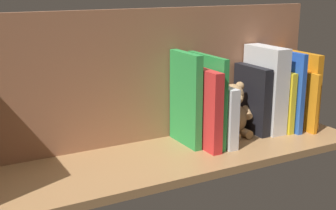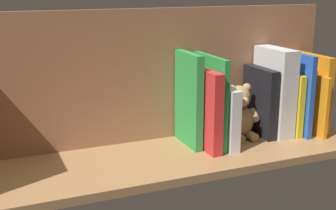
{
  "view_description": "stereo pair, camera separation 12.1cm",
  "coord_description": "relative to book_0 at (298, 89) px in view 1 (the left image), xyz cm",
  "views": [
    {
      "loc": [
        56.03,
        102.7,
        45.87
      ],
      "look_at": [
        0.0,
        0.0,
        13.88
      ],
      "focal_mm": 48.94,
      "sensor_mm": 36.0,
      "label": 1
    },
    {
      "loc": [
        45.11,
        107.94,
        45.87
      ],
      "look_at": [
        0.0,
        0.0,
        13.88
      ],
      "focal_mm": 48.94,
      "sensor_mm": 36.0,
      "label": 2
    }
  ],
  "objects": [
    {
      "name": "ground_plane",
      "position": [
        50.01,
        3.66,
        -13.04
      ],
      "size": [
        114.77,
        31.66,
        2.2
      ],
      "primitive_type": "cube",
      "color": "#A87A4C"
    },
    {
      "name": "shelf_back_panel",
      "position": [
        50.01,
        -9.92,
        7.24
      ],
      "size": [
        114.77,
        1.5,
        38.36
      ],
      "primitive_type": "cube",
      "color": "#9E6647",
      "rests_on": "ground_plane"
    },
    {
      "name": "book_0",
      "position": [
        0.0,
        0.0,
        0.0
      ],
      "size": [
        2.38,
        17.54,
        23.88
      ],
      "primitive_type": "cube",
      "color": "orange",
      "rests_on": "ground_plane"
    },
    {
      "name": "book_1",
      "position": [
        2.29,
        1.09,
        -2.65
      ],
      "size": [
        1.35,
        19.73,
        18.58
      ],
      "primitive_type": "cube",
      "rotation": [
        0.0,
        -0.01,
        0.0
      ],
      "color": "orange",
      "rests_on": "ground_plane"
    },
    {
      "name": "book_2",
      "position": [
        4.37,
        -1.79,
        -0.72
      ],
      "size": [
        1.99,
        13.96,
        22.44
      ],
      "primitive_type": "cube",
      "color": "silver",
      "rests_on": "ground_plane"
    },
    {
      "name": "book_3",
      "position": [
        6.68,
        0.17,
        0.46
      ],
      "size": [
        1.68,
        17.87,
        24.81
      ],
      "primitive_type": "cube",
      "color": "blue",
      "rests_on": "ground_plane"
    },
    {
      "name": "book_4",
      "position": [
        8.99,
        -0.53,
        -2.46
      ],
      "size": [
        1.98,
        16.48,
        18.97
      ],
      "primitive_type": "cube",
      "color": "yellow",
      "rests_on": "ground_plane"
    },
    {
      "name": "dictionary_thick_white",
      "position": [
        13.17,
        -0.77,
        1.27
      ],
      "size": [
        5.43,
        15.8,
        26.42
      ],
      "primitive_type": "cube",
      "color": "silver",
      "rests_on": "ground_plane"
    },
    {
      "name": "book_5",
      "position": [
        17.84,
        -1.25,
        -1.59
      ],
      "size": [
        2.95,
        15.04,
        20.7
      ],
      "primitive_type": "cube",
      "color": "black",
      "rests_on": "ground_plane"
    },
    {
      "name": "teddy_bear",
      "position": [
        25.22,
        -0.93,
        -4.73
      ],
      "size": [
        13.31,
        10.45,
        16.39
      ],
      "rotation": [
        0.0,
        0.0,
        0.02
      ],
      "color": "tan",
      "rests_on": "ground_plane"
    },
    {
      "name": "book_6",
      "position": [
        32.96,
        0.98,
        -3.29
      ],
      "size": [
        3.0,
        19.49,
        17.31
      ],
      "primitive_type": "cube",
      "color": "silver",
      "rests_on": "ground_plane"
    },
    {
      "name": "book_7",
      "position": [
        35.78,
        0.49,
        0.92
      ],
      "size": [
        1.95,
        18.52,
        25.73
      ],
      "primitive_type": "cube",
      "rotation": [
        0.0,
        -0.01,
        0.0
      ],
      "color": "green",
      "rests_on": "ground_plane"
    },
    {
      "name": "book_8",
      "position": [
        38.53,
        1.1,
        -0.72
      ],
      "size": [
        2.87,
        19.73,
        22.44
      ],
      "primitive_type": "cube",
      "color": "red",
      "rests_on": "ground_plane"
    },
    {
      "name": "book_9",
      "position": [
        41.53,
        -1.49,
        1.37
      ],
      "size": [
        2.2,
        14.56,
        26.63
      ],
      "primitive_type": "cube",
      "color": "green",
      "rests_on": "ground_plane"
    }
  ]
}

